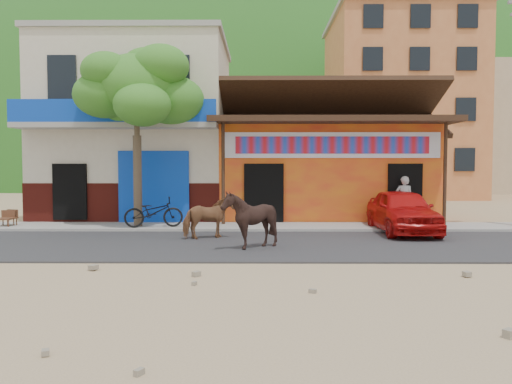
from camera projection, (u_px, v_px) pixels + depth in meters
ground at (285, 264)px, 10.79m from camera, size 120.00×120.00×0.00m
road at (280, 245)px, 13.29m from camera, size 60.00×5.00×0.04m
sidewalk at (276, 227)px, 16.78m from camera, size 60.00×2.00×0.12m
dance_club at (321, 174)px, 20.67m from camera, size 8.00×6.00×3.60m
cafe_building at (140, 133)px, 20.64m from camera, size 7.00×6.00×7.00m
apartment_front at (398, 110)px, 34.37m from camera, size 9.00×9.00×12.00m
apartment_rear at (489, 130)px, 40.35m from camera, size 8.00×8.00×10.00m
hillside at (263, 104)px, 80.06m from camera, size 100.00×40.00×24.00m
tree at (137, 136)px, 16.45m from camera, size 3.00×3.00×6.00m
cow_tan at (208, 218)px, 14.21m from camera, size 1.58×1.26×1.21m
cow_dark at (250, 220)px, 12.49m from camera, size 1.42×1.29×1.46m
red_car at (402, 211)px, 15.52m from camera, size 1.61×4.00×1.36m
scooter at (154, 212)px, 16.22m from camera, size 1.98×1.05×0.99m
pedestrian at (404, 200)px, 17.40m from camera, size 0.66×0.50×1.64m
cafe_chair_left at (8, 211)px, 16.70m from camera, size 0.59×0.59×0.99m
cafe_chair_right at (5, 212)px, 16.55m from camera, size 0.45×0.45×0.97m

